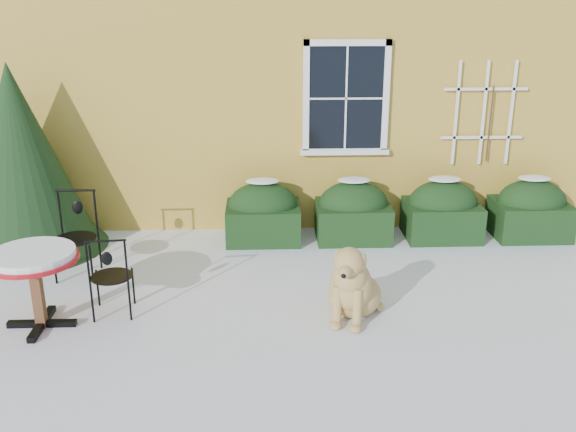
{
  "coord_description": "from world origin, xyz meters",
  "views": [
    {
      "loc": [
        -0.27,
        -6.15,
        3.41
      ],
      "look_at": [
        0.0,
        1.0,
        0.9
      ],
      "focal_mm": 40.0,
      "sensor_mm": 36.0,
      "label": 1
    }
  ],
  "objects_px": {
    "dog": "(352,287)",
    "bistro_table": "(34,264)",
    "evergreen_shrub": "(22,177)",
    "patio_chair_near": "(111,275)",
    "patio_chair_far": "(76,235)"
  },
  "relations": [
    {
      "from": "bistro_table",
      "to": "patio_chair_far",
      "type": "relative_size",
      "value": 0.88
    },
    {
      "from": "evergreen_shrub",
      "to": "bistro_table",
      "type": "relative_size",
      "value": 2.73
    },
    {
      "from": "bistro_table",
      "to": "patio_chair_far",
      "type": "height_order",
      "value": "patio_chair_far"
    },
    {
      "from": "patio_chair_near",
      "to": "patio_chair_far",
      "type": "distance_m",
      "value": 1.3
    },
    {
      "from": "bistro_table",
      "to": "patio_chair_far",
      "type": "bearing_deg",
      "value": 87.73
    },
    {
      "from": "patio_chair_near",
      "to": "bistro_table",
      "type": "bearing_deg",
      "value": 13.55
    },
    {
      "from": "bistro_table",
      "to": "dog",
      "type": "height_order",
      "value": "dog"
    },
    {
      "from": "patio_chair_near",
      "to": "dog",
      "type": "distance_m",
      "value": 2.64
    },
    {
      "from": "patio_chair_far",
      "to": "dog",
      "type": "relative_size",
      "value": 1.07
    },
    {
      "from": "evergreen_shrub",
      "to": "patio_chair_near",
      "type": "height_order",
      "value": "evergreen_shrub"
    },
    {
      "from": "bistro_table",
      "to": "patio_chair_near",
      "type": "bearing_deg",
      "value": 18.75
    },
    {
      "from": "dog",
      "to": "bistro_table",
      "type": "bearing_deg",
      "value": -159.07
    },
    {
      "from": "patio_chair_near",
      "to": "dog",
      "type": "relative_size",
      "value": 0.95
    },
    {
      "from": "evergreen_shrub",
      "to": "bistro_table",
      "type": "xyz_separation_m",
      "value": [
        0.88,
        -2.28,
        -0.31
      ]
    },
    {
      "from": "bistro_table",
      "to": "patio_chair_near",
      "type": "height_order",
      "value": "patio_chair_near"
    }
  ]
}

